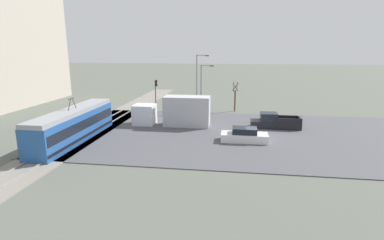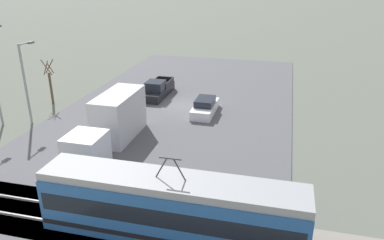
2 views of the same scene
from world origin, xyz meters
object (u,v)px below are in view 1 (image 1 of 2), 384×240
(sedan_car_0, at_px, (244,136))
(street_lamp_near_crossing, at_px, (203,85))
(street_lamp_mid_block, at_px, (198,78))
(light_rail_tram, at_px, (74,125))
(box_truck, at_px, (176,112))
(pickup_truck, at_px, (274,122))
(traffic_light_pole, at_px, (156,90))
(street_tree, at_px, (235,98))

(sedan_car_0, relative_size, street_lamp_near_crossing, 0.67)
(street_lamp_near_crossing, height_order, street_lamp_mid_block, street_lamp_mid_block)
(sedan_car_0, xyz_separation_m, street_lamp_near_crossing, (14.37, 5.85, 3.46))
(light_rail_tram, xyz_separation_m, box_truck, (7.59, -9.25, 0.09))
(pickup_truck, bearing_deg, traffic_light_pole, 61.07)
(sedan_car_0, height_order, street_lamp_near_crossing, street_lamp_near_crossing)
(sedan_car_0, bearing_deg, pickup_truck, 148.19)
(light_rail_tram, xyz_separation_m, street_lamp_near_crossing, (16.43, -11.52, 2.47))
(street_lamp_near_crossing, distance_m, street_lamp_mid_block, 2.55)
(light_rail_tram, distance_m, street_lamp_near_crossing, 20.22)
(pickup_truck, height_order, sedan_car_0, pickup_truck)
(traffic_light_pole, height_order, street_lamp_mid_block, street_lamp_mid_block)
(traffic_light_pole, relative_size, street_lamp_near_crossing, 0.65)
(sedan_car_0, xyz_separation_m, traffic_light_pole, (15.32, 13.26, 2.34))
(box_truck, relative_size, street_tree, 2.07)
(sedan_car_0, bearing_deg, street_lamp_mid_block, -157.69)
(street_tree, bearing_deg, street_lamp_near_crossing, 103.61)
(sedan_car_0, bearing_deg, traffic_light_pole, -139.12)
(traffic_light_pole, xyz_separation_m, street_tree, (0.22, -12.24, -0.94))
(pickup_truck, relative_size, street_lamp_mid_block, 0.68)
(traffic_light_pole, height_order, street_lamp_near_crossing, street_lamp_near_crossing)
(light_rail_tram, height_order, street_lamp_near_crossing, street_lamp_near_crossing)
(light_rail_tram, xyz_separation_m, street_tree, (17.60, -16.34, 0.41))
(traffic_light_pole, bearing_deg, sedan_car_0, -139.12)
(pickup_truck, bearing_deg, light_rail_tram, 110.84)
(sedan_car_0, height_order, street_lamp_mid_block, street_lamp_mid_block)
(box_truck, relative_size, street_lamp_near_crossing, 1.34)
(pickup_truck, bearing_deg, street_lamp_mid_block, 44.58)
(street_lamp_mid_block, bearing_deg, sedan_car_0, -157.69)
(light_rail_tram, bearing_deg, box_truck, -50.62)
(pickup_truck, distance_m, street_tree, 10.76)
(pickup_truck, height_order, traffic_light_pole, traffic_light_pole)
(street_lamp_near_crossing, bearing_deg, street_lamp_mid_block, 23.41)
(street_lamp_near_crossing, bearing_deg, light_rail_tram, 144.98)
(street_lamp_near_crossing, bearing_deg, sedan_car_0, -157.86)
(sedan_car_0, distance_m, street_lamp_near_crossing, 15.90)
(pickup_truck, distance_m, sedan_car_0, 7.00)
(street_lamp_mid_block, bearing_deg, light_rail_tram, 150.55)
(box_truck, distance_m, traffic_light_pole, 11.13)
(street_tree, bearing_deg, pickup_truck, -153.84)
(box_truck, relative_size, pickup_truck, 1.63)
(traffic_light_pole, bearing_deg, pickup_truck, -118.93)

